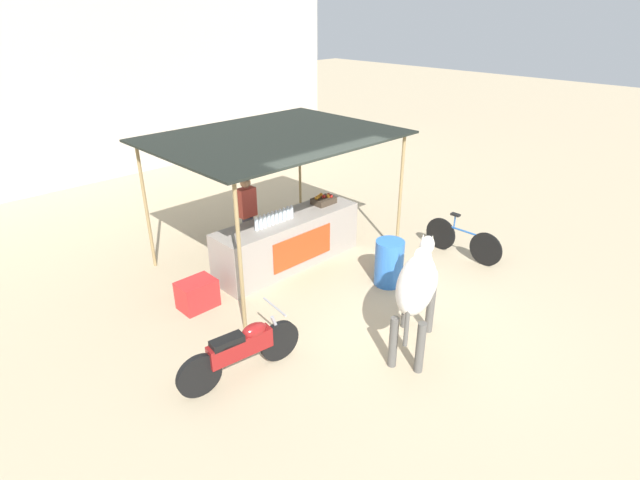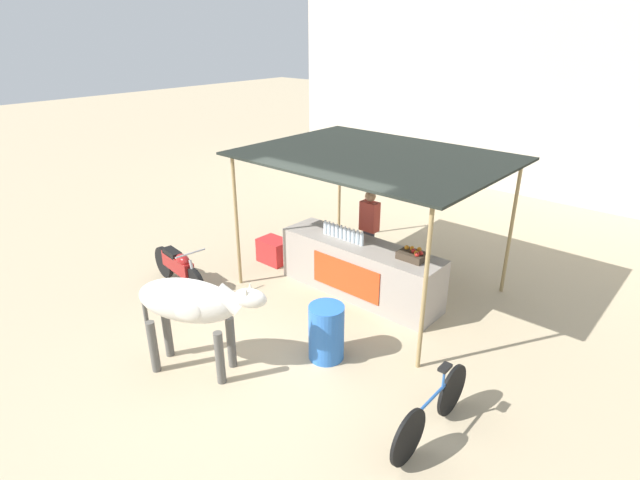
{
  "view_description": "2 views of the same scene",
  "coord_description": "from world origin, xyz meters",
  "px_view_note": "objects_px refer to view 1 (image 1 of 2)",
  "views": [
    {
      "loc": [
        -5.53,
        -4.33,
        4.54
      ],
      "look_at": [
        -0.02,
        1.32,
        0.81
      ],
      "focal_mm": 28.0,
      "sensor_mm": 36.0,
      "label": 1
    },
    {
      "loc": [
        4.63,
        -4.15,
        4.4
      ],
      "look_at": [
        -0.38,
        1.58,
        1.12
      ],
      "focal_mm": 28.0,
      "sensor_mm": 36.0,
      "label": 2
    }
  ],
  "objects_px": {
    "fruit_crate": "(324,200)",
    "vendor_behind_counter": "(248,217)",
    "cooler_box": "(197,294)",
    "stall_counter": "(288,241)",
    "water_barrel": "(389,263)",
    "cow": "(418,284)",
    "motorcycle_parked": "(242,349)",
    "bicycle_leaning": "(462,240)"
  },
  "relations": [
    {
      "from": "stall_counter",
      "to": "cooler_box",
      "type": "height_order",
      "value": "stall_counter"
    },
    {
      "from": "cooler_box",
      "to": "bicycle_leaning",
      "type": "bearing_deg",
      "value": -23.42
    },
    {
      "from": "vendor_behind_counter",
      "to": "bicycle_leaning",
      "type": "relative_size",
      "value": 0.99
    },
    {
      "from": "water_barrel",
      "to": "cow",
      "type": "xyz_separation_m",
      "value": [
        -1.15,
        -1.38,
        0.62
      ]
    },
    {
      "from": "vendor_behind_counter",
      "to": "cooler_box",
      "type": "xyz_separation_m",
      "value": [
        -1.71,
        -0.85,
        -0.61
      ]
    },
    {
      "from": "fruit_crate",
      "to": "vendor_behind_counter",
      "type": "relative_size",
      "value": 0.27
    },
    {
      "from": "fruit_crate",
      "to": "bicycle_leaning",
      "type": "relative_size",
      "value": 0.27
    },
    {
      "from": "water_barrel",
      "to": "bicycle_leaning",
      "type": "height_order",
      "value": "bicycle_leaning"
    },
    {
      "from": "fruit_crate",
      "to": "motorcycle_parked",
      "type": "distance_m",
      "value": 4.13
    },
    {
      "from": "cooler_box",
      "to": "cow",
      "type": "height_order",
      "value": "cow"
    },
    {
      "from": "cooler_box",
      "to": "water_barrel",
      "type": "distance_m",
      "value": 3.33
    },
    {
      "from": "vendor_behind_counter",
      "to": "cow",
      "type": "xyz_separation_m",
      "value": [
        -0.01,
        -3.94,
        0.18
      ]
    },
    {
      "from": "vendor_behind_counter",
      "to": "cooler_box",
      "type": "relative_size",
      "value": 2.75
    },
    {
      "from": "stall_counter",
      "to": "water_barrel",
      "type": "xyz_separation_m",
      "value": [
        0.78,
        -1.81,
        -0.06
      ]
    },
    {
      "from": "water_barrel",
      "to": "cow",
      "type": "distance_m",
      "value": 1.9
    },
    {
      "from": "water_barrel",
      "to": "vendor_behind_counter",
      "type": "bearing_deg",
      "value": 114.04
    },
    {
      "from": "stall_counter",
      "to": "bicycle_leaning",
      "type": "height_order",
      "value": "stall_counter"
    },
    {
      "from": "motorcycle_parked",
      "to": "bicycle_leaning",
      "type": "height_order",
      "value": "motorcycle_parked"
    },
    {
      "from": "cooler_box",
      "to": "motorcycle_parked",
      "type": "xyz_separation_m",
      "value": [
        -0.47,
        -1.9,
        0.19
      ]
    },
    {
      "from": "cow",
      "to": "cooler_box",
      "type": "bearing_deg",
      "value": 118.82
    },
    {
      "from": "vendor_behind_counter",
      "to": "water_barrel",
      "type": "height_order",
      "value": "vendor_behind_counter"
    },
    {
      "from": "water_barrel",
      "to": "bicycle_leaning",
      "type": "distance_m",
      "value": 1.91
    },
    {
      "from": "cooler_box",
      "to": "cow",
      "type": "relative_size",
      "value": 0.34
    },
    {
      "from": "stall_counter",
      "to": "bicycle_leaning",
      "type": "bearing_deg",
      "value": -38.96
    },
    {
      "from": "stall_counter",
      "to": "water_barrel",
      "type": "relative_size",
      "value": 3.6
    },
    {
      "from": "motorcycle_parked",
      "to": "cooler_box",
      "type": "bearing_deg",
      "value": 76.06
    },
    {
      "from": "stall_counter",
      "to": "cow",
      "type": "bearing_deg",
      "value": -96.73
    },
    {
      "from": "fruit_crate",
      "to": "vendor_behind_counter",
      "type": "bearing_deg",
      "value": 152.89
    },
    {
      "from": "vendor_behind_counter",
      "to": "water_barrel",
      "type": "bearing_deg",
      "value": -65.96
    },
    {
      "from": "cow",
      "to": "bicycle_leaning",
      "type": "relative_size",
      "value": 1.08
    },
    {
      "from": "fruit_crate",
      "to": "cooler_box",
      "type": "bearing_deg",
      "value": -177.14
    },
    {
      "from": "fruit_crate",
      "to": "motorcycle_parked",
      "type": "height_order",
      "value": "fruit_crate"
    },
    {
      "from": "fruit_crate",
      "to": "cow",
      "type": "distance_m",
      "value": 3.52
    },
    {
      "from": "water_barrel",
      "to": "bicycle_leaning",
      "type": "bearing_deg",
      "value": -10.15
    },
    {
      "from": "cooler_box",
      "to": "bicycle_leaning",
      "type": "height_order",
      "value": "bicycle_leaning"
    },
    {
      "from": "fruit_crate",
      "to": "bicycle_leaning",
      "type": "height_order",
      "value": "fruit_crate"
    },
    {
      "from": "stall_counter",
      "to": "water_barrel",
      "type": "height_order",
      "value": "stall_counter"
    },
    {
      "from": "cow",
      "to": "water_barrel",
      "type": "bearing_deg",
      "value": 50.05
    },
    {
      "from": "stall_counter",
      "to": "bicycle_leaning",
      "type": "xyz_separation_m",
      "value": [
        2.65,
        -2.15,
        -0.13
      ]
    },
    {
      "from": "fruit_crate",
      "to": "vendor_behind_counter",
      "type": "xyz_separation_m",
      "value": [
        -1.36,
        0.7,
        -0.18
      ]
    },
    {
      "from": "cow",
      "to": "stall_counter",
      "type": "bearing_deg",
      "value": 83.27
    },
    {
      "from": "vendor_behind_counter",
      "to": "cow",
      "type": "height_order",
      "value": "vendor_behind_counter"
    }
  ]
}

